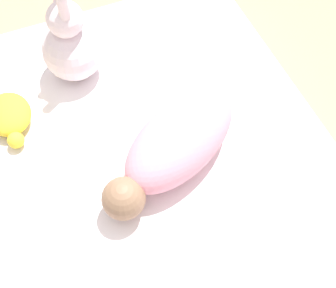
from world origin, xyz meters
The scene contains 5 objects.
ground_plane centered at (0.00, 0.00, 0.00)m, with size 12.00×12.00×0.00m, color #9E8466.
bed_mattress centered at (0.00, 0.00, 0.08)m, with size 1.30×1.01×0.15m.
swaddled_baby centered at (0.04, 0.04, 0.24)m, with size 0.37×0.49×0.17m.
bunny_plush centered at (-0.39, -0.12, 0.28)m, with size 0.19×0.19×0.38m.
turtle_plush centered at (-0.26, -0.37, 0.19)m, with size 0.20×0.13×0.07m.
Camera 1 is at (0.67, -0.24, 1.32)m, focal length 50.00 mm.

